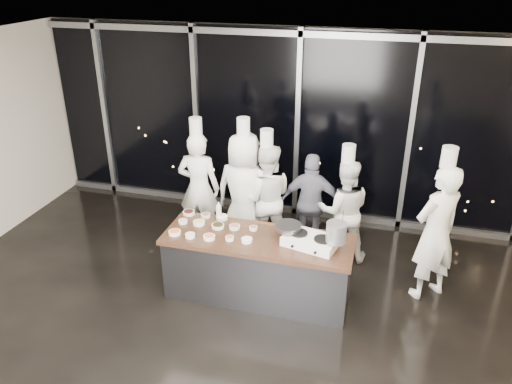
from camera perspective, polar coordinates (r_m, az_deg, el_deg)
ground at (r=6.28m, az=-2.02°, el=-16.39°), size 9.00×9.00×0.00m
room_shell at (r=5.02m, az=-0.49°, el=2.67°), size 9.02×7.02×3.21m
window_wall at (r=8.42m, az=4.81°, el=7.45°), size 8.90×0.11×3.20m
demo_counter at (r=6.69m, az=0.24°, el=-8.53°), size 2.46×0.86×0.90m
stove at (r=6.29m, az=6.25°, el=-5.54°), size 0.73×0.54×0.14m
frying_pan at (r=6.37m, az=3.64°, el=-3.94°), size 0.62×0.41×0.06m
stock_pot at (r=6.11m, az=9.16°, el=-4.58°), size 0.30×0.30×0.25m
prep_bowls at (r=6.68m, az=-5.31°, el=-3.90°), size 1.15×0.73×0.05m
squeeze_bottle at (r=6.84m, az=-4.28°, el=-2.15°), size 0.07×0.07×0.27m
chef_far_left at (r=7.80m, az=-6.53°, el=0.55°), size 0.69×0.48×2.04m
chef_left at (r=7.56m, az=-1.37°, el=0.06°), size 0.97×0.69×2.10m
chef_center at (r=7.57m, az=1.17°, el=-0.59°), size 0.96×0.82×1.94m
guest at (r=7.61m, az=6.35°, el=-1.26°), size 0.94×0.43×1.58m
chef_right at (r=7.43m, az=10.00°, el=-2.04°), size 0.87×0.74×1.82m
chef_side at (r=6.85m, az=19.85°, el=-4.31°), size 0.82×0.79×2.13m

